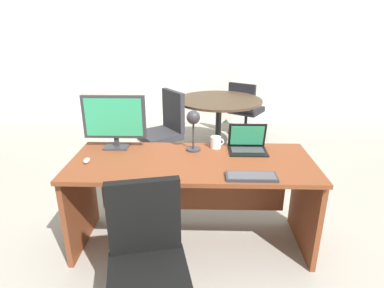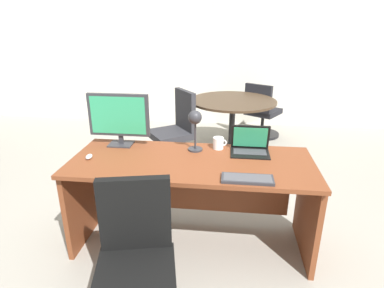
{
  "view_description": "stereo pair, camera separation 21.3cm",
  "coord_description": "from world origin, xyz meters",
  "views": [
    {
      "loc": [
        0.06,
        -2.25,
        1.76
      ],
      "look_at": [
        0.0,
        0.04,
        0.88
      ],
      "focal_mm": 30.03,
      "sensor_mm": 36.0,
      "label": 1
    },
    {
      "loc": [
        0.27,
        -2.24,
        1.76
      ],
      "look_at": [
        0.0,
        0.04,
        0.88
      ],
      "focal_mm": 30.03,
      "sensor_mm": 36.0,
      "label": 2
    }
  ],
  "objects": [
    {
      "name": "ground",
      "position": [
        0.0,
        1.5,
        0.0
      ],
      "size": [
        12.0,
        12.0,
        0.0
      ],
      "primitive_type": "plane",
      "color": "gray"
    },
    {
      "name": "back_wall",
      "position": [
        0.0,
        3.49,
        1.4
      ],
      "size": [
        10.0,
        0.1,
        2.8
      ],
      "primitive_type": "cube",
      "color": "silver",
      "rests_on": "ground"
    },
    {
      "name": "desk",
      "position": [
        0.0,
        0.05,
        0.54
      ],
      "size": [
        1.87,
        0.76,
        0.76
      ],
      "color": "brown",
      "rests_on": "ground"
    },
    {
      "name": "monitor",
      "position": [
        -0.64,
        0.26,
        1.01
      ],
      "size": [
        0.52,
        0.16,
        0.45
      ],
      "color": "#2D2D33",
      "rests_on": "desk"
    },
    {
      "name": "laptop",
      "position": [
        0.45,
        0.23,
        0.83
      ],
      "size": [
        0.31,
        0.23,
        0.22
      ],
      "color": "black",
      "rests_on": "desk"
    },
    {
      "name": "keyboard",
      "position": [
        0.41,
        -0.28,
        0.77
      ],
      "size": [
        0.35,
        0.14,
        0.02
      ],
      "color": "#2D2D33",
      "rests_on": "desk"
    },
    {
      "name": "mouse",
      "position": [
        -0.79,
        -0.06,
        0.78
      ],
      "size": [
        0.04,
        0.08,
        0.03
      ],
      "color": "silver",
      "rests_on": "desk"
    },
    {
      "name": "desk_lamp",
      "position": [
        0.01,
        0.19,
        1.01
      ],
      "size": [
        0.12,
        0.14,
        0.35
      ],
      "color": "#2D2D33",
      "rests_on": "desk"
    },
    {
      "name": "coffee_mug",
      "position": [
        0.2,
        0.27,
        0.81
      ],
      "size": [
        0.12,
        0.09,
        0.1
      ],
      "color": "white",
      "rests_on": "desk"
    },
    {
      "name": "office_chair",
      "position": [
        -0.24,
        -0.78,
        0.36
      ],
      "size": [
        0.56,
        0.57,
        0.91
      ],
      "color": "black",
      "rests_on": "ground"
    },
    {
      "name": "meeting_table",
      "position": [
        0.32,
        2.04,
        0.58
      ],
      "size": [
        1.17,
        1.17,
        0.77
      ],
      "color": "black",
      "rests_on": "ground"
    },
    {
      "name": "meeting_chair_near",
      "position": [
        0.79,
        2.8,
        0.35
      ],
      "size": [
        0.63,
        0.64,
        0.87
      ],
      "color": "black",
      "rests_on": "ground"
    },
    {
      "name": "meeting_chair_far",
      "position": [
        -0.4,
        1.52,
        0.39
      ],
      "size": [
        0.65,
        0.64,
        0.97
      ],
      "color": "black",
      "rests_on": "ground"
    }
  ]
}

